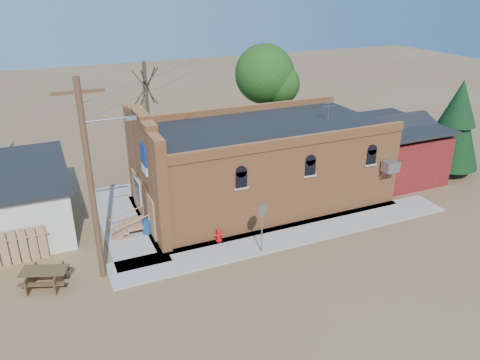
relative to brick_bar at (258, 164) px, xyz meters
name	(u,v)px	position (x,y,z in m)	size (l,w,h in m)	color
ground	(276,250)	(-1.64, -5.49, -2.34)	(120.00, 120.00, 0.00)	brown
sidewalk_south	(293,235)	(-0.14, -4.59, -2.30)	(19.00, 2.20, 0.08)	#9E9991
sidewalk_west	(125,221)	(-7.94, 0.51, -2.30)	(2.60, 10.00, 0.08)	#9E9991
brick_bar	(258,164)	(0.00, 0.00, 0.00)	(16.40, 7.97, 6.30)	#C4703C
red_shed	(391,144)	(9.86, 0.01, -0.07)	(5.40, 6.40, 4.30)	maroon
utility_pole	(91,179)	(-9.79, -4.29, 2.43)	(3.12, 0.26, 9.00)	#482D1C
tree_bare_near	(146,85)	(-4.64, 7.51, 3.62)	(2.80, 2.80, 7.65)	#433926
tree_leafy	(265,74)	(4.36, 8.01, 3.59)	(4.40, 4.40, 8.15)	#433926
evergreen_tree	(457,122)	(13.86, -1.49, 1.37)	(3.60, 3.60, 6.50)	#433926
fire_hydrant	(219,235)	(-3.97, -3.70, -1.89)	(0.43, 0.42, 0.74)	red
stop_sign	(262,215)	(-2.44, -5.49, -0.22)	(0.65, 0.41, 2.66)	gray
trash_barrel	(147,226)	(-7.11, -1.39, -1.87)	(0.51, 0.51, 0.78)	navy
picnic_table	(45,275)	(-12.23, -4.06, -1.81)	(2.33, 2.04, 0.81)	#503920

